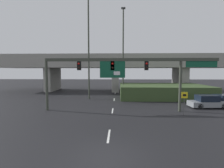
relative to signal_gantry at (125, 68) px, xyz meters
The scene contains 9 objects.
ground_plane 11.04m from the signal_gantry, 97.61° to the right, with size 160.00×160.00×0.00m, color black.
lane_markings 6.10m from the signal_gantry, 109.51° to the left, with size 0.14×39.06×0.01m.
signal_gantry is the anchor object (origin of this frame).
speed_limit_sign 6.66m from the signal_gantry, 15.74° to the right, with size 0.60×0.11×2.32m.
highway_light_pole_near 11.88m from the signal_gantry, 89.61° to the left, with size 0.70×0.36×14.83m.
highway_light_pole_far 10.34m from the signal_gantry, 123.36° to the left, with size 0.70×0.36×16.93m.
overpass_bridge 19.19m from the signal_gantry, 93.97° to the left, with size 48.53×8.28×7.63m.
grass_embankment 12.87m from the signal_gantry, 58.01° to the left, with size 13.82×9.54×1.99m.
parked_sedan_near_right 10.69m from the signal_gantry, 11.68° to the left, with size 4.37×2.02×1.48m.
Camera 1 is at (0.63, -8.58, 4.30)m, focal length 28.00 mm.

